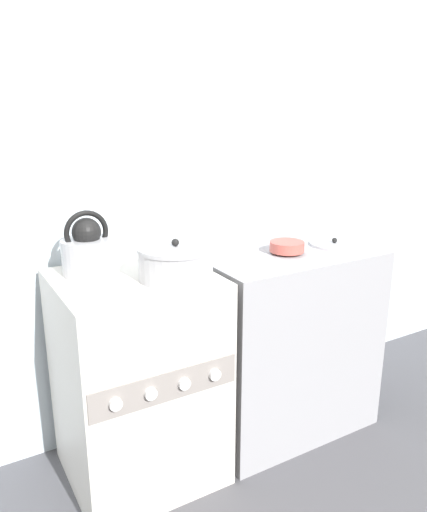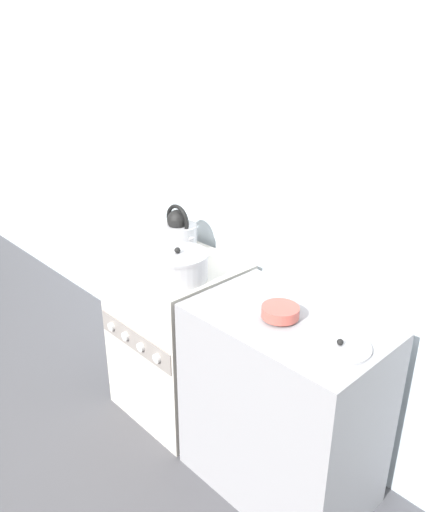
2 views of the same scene
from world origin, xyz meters
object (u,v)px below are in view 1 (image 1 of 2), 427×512
(stove, at_px, (138,378))
(enamel_bowl, at_px, (287,247))
(cooking_pot, at_px, (176,262))
(loose_pot_lid, at_px, (334,244))
(kettle, at_px, (88,250))

(stove, relative_size, enamel_bowl, 5.73)
(cooking_pot, height_order, loose_pot_lid, cooking_pot)
(loose_pot_lid, bearing_deg, enamel_bowl, 179.77)
(stove, relative_size, cooking_pot, 3.03)
(cooking_pot, relative_size, enamel_bowl, 1.89)
(loose_pot_lid, bearing_deg, kettle, 171.46)
(kettle, bearing_deg, stove, -43.14)
(kettle, relative_size, enamel_bowl, 1.64)
(stove, xyz_separation_m, enamel_bowl, (0.68, -0.04, 0.45))
(stove, height_order, cooking_pot, cooking_pot)
(kettle, height_order, enamel_bowl, kettle)
(cooking_pot, height_order, enamel_bowl, cooking_pot)
(stove, distance_m, enamel_bowl, 0.82)
(stove, xyz_separation_m, kettle, (-0.13, 0.12, 0.51))
(enamel_bowl, relative_size, loose_pot_lid, 0.67)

